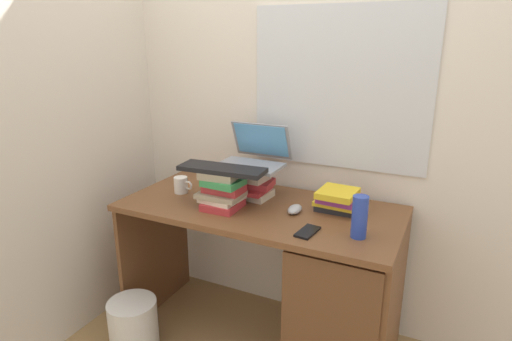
{
  "coord_description": "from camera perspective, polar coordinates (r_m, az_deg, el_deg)",
  "views": [
    {
      "loc": [
        0.84,
        -1.78,
        1.55
      ],
      "look_at": [
        -0.02,
        -0.0,
        0.94
      ],
      "focal_mm": 30.14,
      "sensor_mm": 36.0,
      "label": 1
    }
  ],
  "objects": [
    {
      "name": "book_stack_keyboard_riser",
      "position": [
        2.08,
        -4.5,
        -2.66
      ],
      "size": [
        0.22,
        0.2,
        0.18
      ],
      "color": "#B22D33",
      "rests_on": "desk"
    },
    {
      "name": "book_stack_tall",
      "position": [
        2.22,
        -0.79,
        -1.58
      ],
      "size": [
        0.24,
        0.21,
        0.16
      ],
      "color": "beige",
      "rests_on": "desk"
    },
    {
      "name": "desk",
      "position": [
        2.15,
        8.88,
        -15.0
      ],
      "size": [
        1.37,
        0.65,
        0.76
      ],
      "color": "brown",
      "rests_on": "ground"
    },
    {
      "name": "computer_mouse",
      "position": [
        2.04,
        5.17,
        -5.14
      ],
      "size": [
        0.06,
        0.1,
        0.04
      ],
      "primitive_type": "ellipsoid",
      "color": "#A5A8AD",
      "rests_on": "desk"
    },
    {
      "name": "wall_left",
      "position": [
        2.54,
        -19.53,
        10.5
      ],
      "size": [
        0.05,
        6.0,
        2.6
      ],
      "primitive_type": "cube",
      "color": "beige",
      "rests_on": "ground"
    },
    {
      "name": "ground_plane",
      "position": [
        2.51,
        0.46,
        -21.06
      ],
      "size": [
        6.0,
        6.0,
        0.0
      ],
      "primitive_type": "plane",
      "color": "#9E7A4C"
    },
    {
      "name": "mug",
      "position": [
        2.32,
        -9.89,
        -1.89
      ],
      "size": [
        0.11,
        0.07,
        0.09
      ],
      "color": "white",
      "rests_on": "desk"
    },
    {
      "name": "wastebasket",
      "position": [
        2.42,
        -15.93,
        -19.27
      ],
      "size": [
        0.25,
        0.25,
        0.28
      ],
      "primitive_type": "cylinder",
      "color": "silver",
      "rests_on": "ground"
    },
    {
      "name": "cell_phone",
      "position": [
        1.85,
        6.85,
        -8.07
      ],
      "size": [
        0.08,
        0.14,
        0.01
      ],
      "primitive_type": "cube",
      "rotation": [
        0.0,
        0.0,
        -0.11
      ],
      "color": "black",
      "rests_on": "desk"
    },
    {
      "name": "water_bottle",
      "position": [
        1.82,
        13.58,
        -6.01
      ],
      "size": [
        0.07,
        0.07,
        0.18
      ],
      "primitive_type": "cylinder",
      "color": "#263FA5",
      "rests_on": "desk"
    },
    {
      "name": "book_stack_side",
      "position": [
        2.09,
        10.89,
        -3.88
      ],
      "size": [
        0.22,
        0.2,
        0.11
      ],
      "color": "black",
      "rests_on": "desk"
    },
    {
      "name": "wall_back",
      "position": [
        2.32,
        4.58,
        10.88
      ],
      "size": [
        6.0,
        0.06,
        2.6
      ],
      "color": "silver",
      "rests_on": "ground"
    },
    {
      "name": "laptop",
      "position": [
        2.23,
        -0.18,
        2.11
      ],
      "size": [
        0.33,
        0.29,
        0.21
      ],
      "color": "gray",
      "rests_on": "book_stack_tall"
    },
    {
      "name": "keyboard",
      "position": [
        2.05,
        -4.54,
        0.19
      ],
      "size": [
        0.43,
        0.17,
        0.02
      ],
      "primitive_type": "cube",
      "rotation": [
        0.0,
        0.0,
        0.07
      ],
      "color": "black",
      "rests_on": "book_stack_keyboard_riser"
    }
  ]
}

